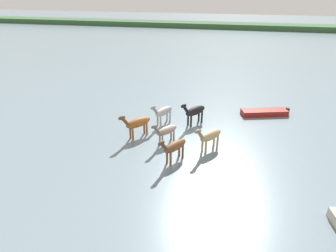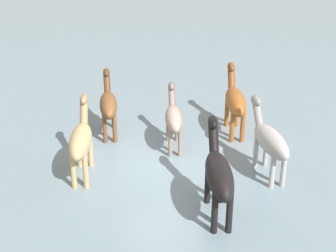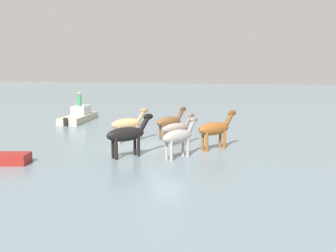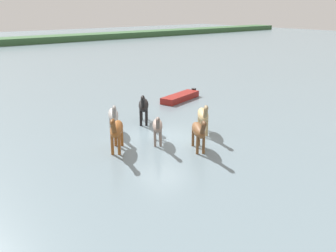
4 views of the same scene
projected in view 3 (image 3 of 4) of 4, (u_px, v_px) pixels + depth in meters
The scene contains 9 objects.
ground_plane at pixel (161, 147), 21.56m from camera, with size 192.41×192.41×0.00m, color slate.
horse_dark_mare at pixel (170, 122), 23.99m from camera, with size 1.61×2.27×1.90m.
horse_chestnut_trailing at pixel (215, 129), 20.66m from camera, with size 1.96×2.30×2.04m.
horse_dun_straggler at pixel (128, 124), 22.84m from camera, with size 1.83×2.23×1.95m.
horse_pinto_flank at pixel (127, 134), 18.88m from camera, with size 1.92×2.35×2.05m.
horse_gray_outer at pixel (179, 137), 18.65m from camera, with size 1.49×2.36×1.92m.
horse_lead at pixel (177, 129), 21.72m from camera, with size 1.63×2.04×1.77m.
boat_launch_far at pixel (79, 117), 32.35m from camera, with size 2.59×6.02×1.37m.
person_boatman_standing at pixel (79, 100), 32.01m from camera, with size 0.32×0.32×1.19m.
Camera 3 is at (-6.31, 20.21, 4.23)m, focal length 41.79 mm.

